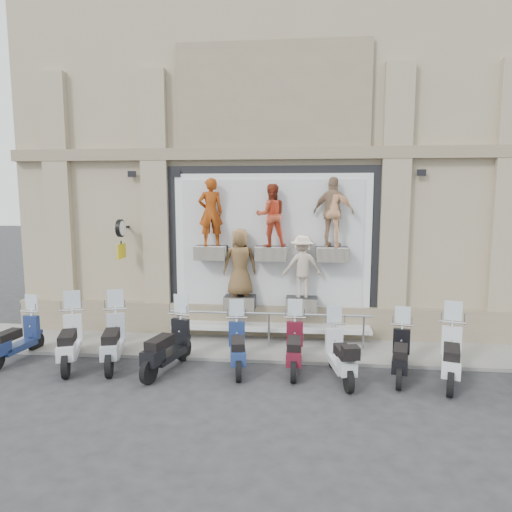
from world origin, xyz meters
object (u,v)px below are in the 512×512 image
object	(u,v)px
guard_rail	(269,331)
scooter_e	(237,338)
scooter_g	(341,346)
scooter_a	(15,330)
scooter_d	(167,336)
scooter_f	(294,338)
scooter_i	(452,345)
clock_sign_bracket	(121,234)
scooter_h	(401,345)
scooter_b	(69,331)
scooter_c	(113,330)

from	to	relation	value
guard_rail	scooter_e	xyz separation A→B (m)	(-0.58, -1.41, 0.25)
scooter_g	scooter_a	bearing A→B (deg)	167.18
guard_rail	scooter_d	world-z (taller)	scooter_d
scooter_f	scooter_i	bearing A→B (deg)	-6.12
scooter_e	clock_sign_bracket	bearing A→B (deg)	140.58
clock_sign_bracket	scooter_d	bearing A→B (deg)	-49.61
guard_rail	scooter_d	size ratio (longest dim) A/B	2.62
scooter_a	scooter_d	world-z (taller)	scooter_d
scooter_e	scooter_f	xyz separation A→B (m)	(1.23, 0.08, 0.01)
scooter_d	scooter_h	xyz separation A→B (m)	(4.95, 0.15, -0.09)
scooter_a	scooter_b	bearing A→B (deg)	-0.45
scooter_c	scooter_i	world-z (taller)	scooter_c
scooter_b	scooter_d	bearing A→B (deg)	-22.26
scooter_f	scooter_c	bearing A→B (deg)	-178.76
clock_sign_bracket	scooter_g	bearing A→B (deg)	-21.71
scooter_c	scooter_h	size ratio (longest dim) A/B	1.15
clock_sign_bracket	scooter_i	bearing A→B (deg)	-15.45
scooter_d	scooter_i	distance (m)	5.92
guard_rail	scooter_e	bearing A→B (deg)	-112.46
scooter_c	clock_sign_bracket	bearing A→B (deg)	89.15
clock_sign_bracket	scooter_b	bearing A→B (deg)	-101.95
scooter_c	scooter_i	xyz separation A→B (m)	(7.23, -0.24, -0.02)
scooter_a	scooter_f	bearing A→B (deg)	7.58
guard_rail	scooter_h	world-z (taller)	scooter_h
scooter_c	scooter_f	world-z (taller)	scooter_c
scooter_i	scooter_c	bearing A→B (deg)	-164.88
scooter_a	scooter_b	world-z (taller)	scooter_b
scooter_d	scooter_c	bearing A→B (deg)	-175.59
clock_sign_bracket	scooter_f	xyz separation A→B (m)	(4.55, -1.80, -2.07)
scooter_i	scooter_f	bearing A→B (deg)	-169.00
scooter_e	scooter_g	xyz separation A→B (m)	(2.19, -0.31, 0.00)
scooter_e	scooter_i	world-z (taller)	scooter_i
scooter_e	scooter_b	bearing A→B (deg)	172.72
scooter_i	scooter_a	bearing A→B (deg)	-164.58
scooter_h	scooter_i	xyz separation A→B (m)	(0.97, -0.15, 0.08)
scooter_b	scooter_e	xyz separation A→B (m)	(3.75, 0.17, -0.08)
guard_rail	scooter_d	xyz separation A→B (m)	(-2.08, -1.67, 0.32)
scooter_d	scooter_h	distance (m)	4.95
scooter_d	clock_sign_bracket	bearing A→B (deg)	145.16
scooter_d	scooter_g	distance (m)	3.69
scooter_e	scooter_i	bearing A→B (deg)	-13.14
scooter_b	scooter_h	size ratio (longest dim) A/B	1.14
scooter_b	scooter_d	distance (m)	2.25
scooter_g	guard_rail	bearing A→B (deg)	122.70
clock_sign_bracket	scooter_b	distance (m)	2.90
clock_sign_bracket	scooter_e	size ratio (longest dim) A/B	0.58
scooter_g	scooter_f	bearing A→B (deg)	147.42
scooter_f	scooter_i	size ratio (longest dim) A/B	0.93
guard_rail	scooter_h	xyz separation A→B (m)	(2.87, -1.52, 0.23)
scooter_a	scooter_h	bearing A→B (deg)	6.21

